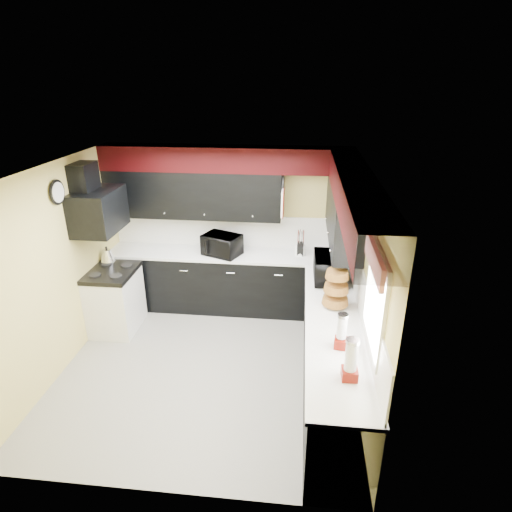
{
  "coord_description": "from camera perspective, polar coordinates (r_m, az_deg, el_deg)",
  "views": [
    {
      "loc": [
        1.07,
        -4.37,
        3.43
      ],
      "look_at": [
        0.54,
        0.63,
        1.28
      ],
      "focal_mm": 30.0,
      "sensor_mm": 36.0,
      "label": 1
    }
  ],
  "objects": [
    {
      "name": "hood_duct",
      "position": [
        5.94,
        -21.96,
        9.55
      ],
      "size": [
        0.24,
        0.4,
        0.4
      ],
      "primitive_type": "cube",
      "color": "black",
      "rests_on": "wall_left"
    },
    {
      "name": "ceiling",
      "position": [
        4.59,
        -7.66,
        11.26
      ],
      "size": [
        3.6,
        3.6,
        0.06
      ],
      "primitive_type": "cube",
      "color": "white",
      "rests_on": "wall_back"
    },
    {
      "name": "window",
      "position": [
        4.01,
        15.69,
        -5.78
      ],
      "size": [
        0.03,
        0.86,
        0.96
      ],
      "primitive_type": null,
      "color": "white",
      "rests_on": "wall_right"
    },
    {
      "name": "valance",
      "position": [
        3.83,
        15.52,
        -0.5
      ],
      "size": [
        0.04,
        0.88,
        0.2
      ],
      "primitive_type": "cube",
      "color": "red",
      "rests_on": "wall_right"
    },
    {
      "name": "soffit_back",
      "position": [
        6.18,
        -4.06,
        12.8
      ],
      "size": [
        3.6,
        0.36,
        0.35
      ],
      "primitive_type": "cube",
      "color": "black",
      "rests_on": "wall_back"
    },
    {
      "name": "upper_back",
      "position": [
        6.4,
        -8.38,
        8.16
      ],
      "size": [
        2.6,
        0.35,
        0.7
      ],
      "primitive_type": "cube",
      "color": "black",
      "rests_on": "wall_back"
    },
    {
      "name": "knife_block",
      "position": [
        6.34,
        5.93,
        0.88
      ],
      "size": [
        0.1,
        0.13,
        0.2
      ],
      "primitive_type": "cube",
      "rotation": [
        0.0,
        0.0,
        -0.05
      ],
      "color": "black",
      "rests_on": "counter_back"
    },
    {
      "name": "cooktop",
      "position": [
        6.26,
        -18.74,
        -2.08
      ],
      "size": [
        0.62,
        0.77,
        0.06
      ],
      "primitive_type": "cube",
      "color": "black",
      "rests_on": "stove"
    },
    {
      "name": "pan_low",
      "position": [
        6.29,
        3.63,
        7.33
      ],
      "size": [
        0.03,
        0.24,
        0.42
      ],
      "primitive_type": null,
      "color": "black",
      "rests_on": "upper_back"
    },
    {
      "name": "splash_back",
      "position": [
        6.64,
        -3.54,
        3.39
      ],
      "size": [
        3.6,
        0.02,
        0.5
      ],
      "primitive_type": "cube",
      "color": "white",
      "rests_on": "counter_back"
    },
    {
      "name": "hood",
      "position": [
        5.98,
        -20.26,
        5.69
      ],
      "size": [
        0.5,
        0.78,
        0.55
      ],
      "primitive_type": "cube",
      "color": "black",
      "rests_on": "wall_left"
    },
    {
      "name": "microwave",
      "position": [
        5.64,
        9.85,
        -1.56
      ],
      "size": [
        0.42,
        0.61,
        0.33
      ],
      "primitive_type": "imported",
      "rotation": [
        0.0,
        0.0,
        1.59
      ],
      "color": "black",
      "rests_on": "counter_right"
    },
    {
      "name": "kettle",
      "position": [
        6.52,
        -19.21,
        0.04
      ],
      "size": [
        0.27,
        0.27,
        0.19
      ],
      "primitive_type": null,
      "rotation": [
        0.0,
        0.0,
        -0.4
      ],
      "color": "silver",
      "rests_on": "cooktop"
    },
    {
      "name": "baskets",
      "position": [
        4.98,
        10.64,
        -4.16
      ],
      "size": [
        0.27,
        0.27,
        0.5
      ],
      "primitive_type": null,
      "color": "brown",
      "rests_on": "upper_right"
    },
    {
      "name": "cab_back",
      "position": [
        6.67,
        -3.79,
        -3.45
      ],
      "size": [
        3.6,
        0.6,
        0.9
      ],
      "primitive_type": "cube",
      "color": "black",
      "rests_on": "ground"
    },
    {
      "name": "deco_plate",
      "position": [
        4.24,
        15.43,
        6.16
      ],
      "size": [
        0.03,
        0.24,
        0.24
      ],
      "primitive_type": null,
      "color": "white",
      "rests_on": "wall_right"
    },
    {
      "name": "stove",
      "position": [
        6.46,
        -18.22,
        -5.77
      ],
      "size": [
        0.6,
        0.75,
        0.86
      ],
      "primitive_type": "cube",
      "color": "white",
      "rests_on": "ground"
    },
    {
      "name": "toaster_oven",
      "position": [
        6.35,
        -4.61,
        1.5
      ],
      "size": [
        0.66,
        0.61,
        0.31
      ],
      "primitive_type": "imported",
      "rotation": [
        0.0,
        0.0,
        -0.4
      ],
      "color": "black",
      "rests_on": "counter_back"
    },
    {
      "name": "dispenser_a",
      "position": [
        4.3,
        11.34,
        -10.01
      ],
      "size": [
        0.14,
        0.14,
        0.34
      ],
      "primitive_type": null,
      "rotation": [
        0.0,
        0.0,
        -0.15
      ],
      "color": "maroon",
      "rests_on": "counter_right"
    },
    {
      "name": "cab_right",
      "position": [
        5.06,
        10.05,
        -13.35
      ],
      "size": [
        0.6,
        3.0,
        0.9
      ],
      "primitive_type": "cube",
      "color": "black",
      "rests_on": "ground"
    },
    {
      "name": "cut_board",
      "position": [
        5.9,
        3.56,
        7.07
      ],
      "size": [
        0.03,
        0.26,
        0.35
      ],
      "primitive_type": "cube",
      "color": "white",
      "rests_on": "upper_back"
    },
    {
      "name": "pan_mid",
      "position": [
        6.03,
        3.51,
        6.93
      ],
      "size": [
        0.03,
        0.28,
        0.46
      ],
      "primitive_type": null,
      "color": "black",
      "rests_on": "upper_back"
    },
    {
      "name": "wall_left",
      "position": [
        5.66,
        -24.98,
        -1.79
      ],
      "size": [
        0.06,
        3.6,
        2.5
      ],
      "primitive_type": "cube",
      "color": "#E0C666",
      "rests_on": "ground"
    },
    {
      "name": "ground",
      "position": [
        5.65,
        -6.29,
        -14.35
      ],
      "size": [
        3.6,
        3.6,
        0.0
      ],
      "primitive_type": "plane",
      "color": "gray",
      "rests_on": "ground"
    },
    {
      "name": "dispenser_b",
      "position": [
        3.91,
        12.53,
        -13.48
      ],
      "size": [
        0.14,
        0.14,
        0.38
      ],
      "primitive_type": null,
      "rotation": [
        0.0,
        0.0,
        0.02
      ],
      "color": "#5B140D",
      "rests_on": "counter_right"
    },
    {
      "name": "clock",
      "position": [
        5.57,
        -25.01,
        7.71
      ],
      "size": [
        0.03,
        0.3,
        0.3
      ],
      "primitive_type": null,
      "color": "black",
      "rests_on": "wall_left"
    },
    {
      "name": "pan_top",
      "position": [
        6.09,
        3.63,
        9.53
      ],
      "size": [
        0.03,
        0.22,
        0.4
      ],
      "primitive_type": null,
      "color": "black",
      "rests_on": "upper_back"
    },
    {
      "name": "counter_right",
      "position": [
        4.8,
        10.44,
        -8.83
      ],
      "size": [
        0.64,
        3.02,
        0.04
      ],
      "primitive_type": "cube",
      "color": "white",
      "rests_on": "cab_right"
    },
    {
      "name": "soffit_right",
      "position": [
        4.36,
        13.26,
        7.87
      ],
      "size": [
        0.36,
        3.24,
        0.35
      ],
      "primitive_type": "cube",
      "color": "black",
      "rests_on": "wall_right"
    },
    {
      "name": "splash_right",
      "position": [
        4.96,
        13.8,
        -4.43
      ],
      "size": [
        0.02,
        3.6,
        0.5
      ],
      "primitive_type": "cube",
      "color": "white",
      "rests_on": "counter_right"
    },
    {
      "name": "wall_right",
      "position": [
        4.93,
        13.98,
        -3.81
      ],
      "size": [
        0.06,
        3.6,
        2.5
      ],
      "primitive_type": "cube",
      "color": "#E0C666",
      "rests_on": "ground"
    },
    {
      "name": "wall_back",
      "position": [
        6.63,
        -3.54,
        3.9
      ],
      "size": [
        3.6,
        0.06,
        2.5
      ],
      "primitive_type": "cube",
      "color": "#E0C666",
      "rests_on": "ground"
    },
    {
      "name": "counter_back",
      "position": [
        6.47,
        -3.9,
        0.27
      ],
      "size": [
        3.62,
        0.64,
        0.04
      ],
      "primitive_type": "cube",
      "color": "white",
      "rests_on": "cab_back"
    },
    {
      "name": "upper_right",
      "position": [
        5.54,
        11.63,
        5.56
      ],
      "size": [
        0.35,
        1.8,
        0.7
      ],
      "primitive_type": "cube",
      "color": "black",
      "rests_on": "wall_right"
    },
    {
      "name": "utensil_crock",
      "position": [
        6.37,
        5.92,
        0.8
      ],
      "size": [
        0.19,
        0.19,
        0.16
      ],
      "primitive_type": "cylinder",
      "rotation": [
        0.0,
        0.0,
        -0.27
      ],
      "color": "white",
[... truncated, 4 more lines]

